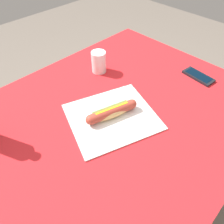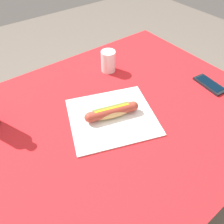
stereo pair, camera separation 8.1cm
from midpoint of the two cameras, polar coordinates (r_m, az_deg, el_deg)
ground_plane at (r=1.49m, az=3.58°, el=-19.53°), size 6.00×6.00×0.00m
dining_table at (r=0.96m, az=5.24°, el=-4.28°), size 1.15×0.96×0.74m
paper_wrapper at (r=0.83m, az=2.79°, el=-1.44°), size 0.41×0.39×0.01m
hot_dog at (r=0.81m, az=2.83°, el=-0.07°), size 0.21×0.10×0.05m
cell_phone at (r=1.09m, az=27.23°, el=6.69°), size 0.08×0.16×0.01m
drinking_cup at (r=1.04m, az=1.25°, el=13.70°), size 0.07×0.07×0.11m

